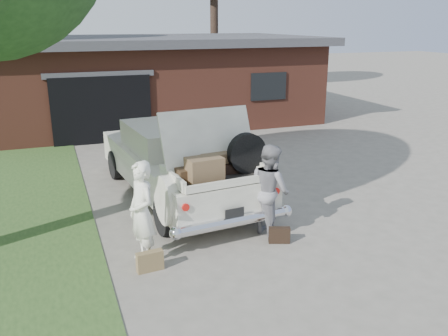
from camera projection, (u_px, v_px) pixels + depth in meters
name	position (u px, v px, depth m)	size (l,w,h in m)	color
ground	(235.00, 231.00, 9.17)	(90.00, 90.00, 0.00)	gray
house	(153.00, 78.00, 19.26)	(12.80, 7.80, 3.30)	brown
sedan	(178.00, 161.00, 10.75)	(2.74, 5.87, 2.28)	white
woman_left	(142.00, 213.00, 7.77)	(0.64, 0.42, 1.75)	white
woman_right	(270.00, 190.00, 8.84)	(0.85, 0.66, 1.75)	gray
suitcase_left	(150.00, 261.00, 7.66)	(0.43, 0.14, 0.34)	olive
suitcase_right	(279.00, 235.00, 8.64)	(0.39, 0.12, 0.30)	black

